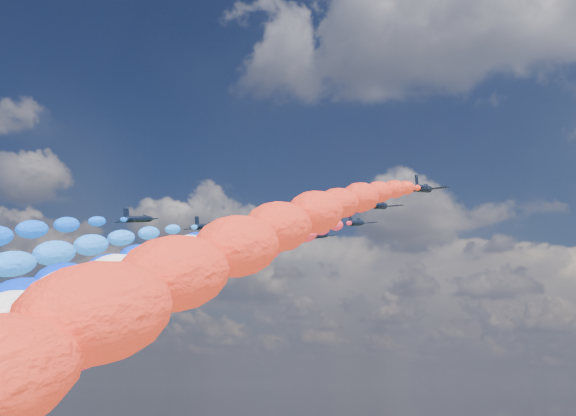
% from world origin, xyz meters
% --- Properties ---
extents(jet_0, '(9.77, 13.35, 5.72)m').
position_xyz_m(jet_0, '(-32.04, -6.88, 89.49)').
color(jet_0, black).
extents(jet_1, '(10.19, 13.66, 5.72)m').
position_xyz_m(jet_1, '(-21.65, 5.63, 89.49)').
color(jet_1, black).
extents(jet_2, '(9.80, 13.38, 5.72)m').
position_xyz_m(jet_2, '(-9.90, 12.93, 89.49)').
color(jet_2, black).
extents(trail_2, '(7.21, 123.86, 49.79)m').
position_xyz_m(trail_2, '(-9.90, -50.75, 66.96)').
color(trail_2, '#032DDF').
extents(jet_3, '(9.71, 13.31, 5.72)m').
position_xyz_m(jet_3, '(1.20, 10.33, 89.49)').
color(jet_3, black).
extents(trail_3, '(7.21, 123.86, 49.79)m').
position_xyz_m(trail_3, '(1.20, -53.35, 66.96)').
color(trail_3, white).
extents(jet_4, '(10.31, 13.74, 5.72)m').
position_xyz_m(jet_4, '(-0.61, 25.54, 89.49)').
color(jet_4, black).
extents(trail_4, '(7.21, 123.86, 49.79)m').
position_xyz_m(trail_4, '(-0.61, -38.14, 66.96)').
color(trail_4, white).
extents(jet_5, '(9.93, 13.47, 5.72)m').
position_xyz_m(jet_5, '(12.18, 15.52, 89.49)').
color(jet_5, black).
extents(trail_5, '(7.21, 123.86, 49.79)m').
position_xyz_m(trail_5, '(12.18, -48.16, 66.96)').
color(trail_5, red).
extents(jet_6, '(10.28, 13.72, 5.72)m').
position_xyz_m(jet_6, '(21.44, 2.41, 89.49)').
color(jet_6, black).
extents(trail_6, '(7.21, 123.86, 49.79)m').
position_xyz_m(trail_6, '(21.44, -61.27, 66.96)').
color(trail_6, red).
extents(jet_7, '(10.22, 13.68, 5.72)m').
position_xyz_m(jet_7, '(32.59, -7.17, 89.49)').
color(jet_7, black).
extents(trail_7, '(7.21, 123.86, 49.79)m').
position_xyz_m(trail_7, '(32.59, -70.85, 66.96)').
color(trail_7, red).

